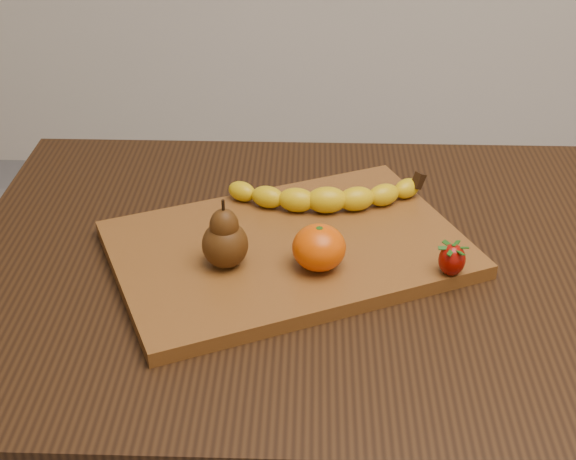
{
  "coord_description": "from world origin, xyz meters",
  "views": [
    {
      "loc": [
        -0.04,
        -0.88,
        1.35
      ],
      "look_at": [
        -0.06,
        0.0,
        0.8
      ],
      "focal_mm": 50.0,
      "sensor_mm": 36.0,
      "label": 1
    }
  ],
  "objects_px": {
    "table": "(334,316)",
    "cutting_board": "(288,249)",
    "mandarin": "(319,248)",
    "pear": "(225,233)"
  },
  "relations": [
    {
      "from": "table",
      "to": "mandarin",
      "type": "relative_size",
      "value": 14.84
    },
    {
      "from": "table",
      "to": "mandarin",
      "type": "xyz_separation_m",
      "value": [
        -0.02,
        -0.05,
        0.15
      ]
    },
    {
      "from": "table",
      "to": "cutting_board",
      "type": "distance_m",
      "value": 0.13
    },
    {
      "from": "pear",
      "to": "mandarin",
      "type": "distance_m",
      "value": 0.12
    },
    {
      "from": "table",
      "to": "cutting_board",
      "type": "relative_size",
      "value": 2.22
    },
    {
      "from": "mandarin",
      "to": "pear",
      "type": "bearing_deg",
      "value": 178.8
    },
    {
      "from": "table",
      "to": "cutting_board",
      "type": "bearing_deg",
      "value": 178.08
    },
    {
      "from": "table",
      "to": "mandarin",
      "type": "bearing_deg",
      "value": -115.1
    },
    {
      "from": "pear",
      "to": "table",
      "type": "bearing_deg",
      "value": 19.25
    },
    {
      "from": "cutting_board",
      "to": "table",
      "type": "bearing_deg",
      "value": -26.02
    }
  ]
}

